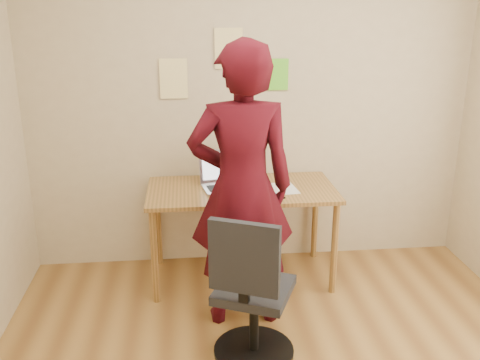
{
  "coord_description": "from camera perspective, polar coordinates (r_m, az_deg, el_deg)",
  "views": [
    {
      "loc": [
        -0.51,
        -2.37,
        2.06
      ],
      "look_at": [
        -0.17,
        0.95,
        0.95
      ],
      "focal_mm": 40.0,
      "sensor_mm": 36.0,
      "label": 1
    }
  ],
  "objects": [
    {
      "name": "wall_note_left",
      "position": [
        4.14,
        -7.09,
        10.67
      ],
      "size": [
        0.21,
        0.0,
        0.3
      ],
      "primitive_type": "cube",
      "color": "#FCE596",
      "rests_on": "room"
    },
    {
      "name": "wall_note_right",
      "position": [
        4.2,
        3.94,
        11.16
      ],
      "size": [
        0.18,
        0.0,
        0.24
      ],
      "primitive_type": "cube",
      "color": "#63CE2E",
      "rests_on": "room"
    },
    {
      "name": "room",
      "position": [
        2.52,
        6.07,
        1.97
      ],
      "size": [
        3.58,
        3.58,
        2.78
      ],
      "color": "brown",
      "rests_on": "ground"
    },
    {
      "name": "paper_sheet",
      "position": [
        4.0,
        4.6,
        -0.89
      ],
      "size": [
        0.22,
        0.3,
        0.0
      ],
      "primitive_type": "cube",
      "rotation": [
        0.0,
        0.0,
        0.11
      ],
      "color": "white",
      "rests_on": "desk"
    },
    {
      "name": "office_chair",
      "position": [
        3.2,
        1.2,
        -12.64
      ],
      "size": [
        0.55,
        0.56,
        0.95
      ],
      "rotation": [
        0.0,
        0.0,
        -0.42
      ],
      "color": "black",
      "rests_on": "ground"
    },
    {
      "name": "wall_note_mid",
      "position": [
        4.13,
        -1.22,
        13.85
      ],
      "size": [
        0.21,
        0.0,
        0.3
      ],
      "primitive_type": "cube",
      "color": "#FCE596",
      "rests_on": "room"
    },
    {
      "name": "person",
      "position": [
        3.4,
        0.16,
        -0.88
      ],
      "size": [
        0.69,
        0.46,
        1.87
      ],
      "primitive_type": "imported",
      "rotation": [
        0.0,
        0.0,
        3.17
      ],
      "color": "#3D0810",
      "rests_on": "ground"
    },
    {
      "name": "laptop",
      "position": [
        4.02,
        -1.52,
        0.03
      ],
      "size": [
        0.41,
        0.38,
        0.26
      ],
      "rotation": [
        0.0,
        0.0,
        0.17
      ],
      "color": "#B7B7BF",
      "rests_on": "desk"
    },
    {
      "name": "desk",
      "position": [
        4.02,
        0.17,
        -2.07
      ],
      "size": [
        1.4,
        0.7,
        0.74
      ],
      "color": "#A07137",
      "rests_on": "ground"
    },
    {
      "name": "phone",
      "position": [
        3.82,
        3.96,
        -1.75
      ],
      "size": [
        0.11,
        0.13,
        0.01
      ],
      "rotation": [
        0.0,
        0.0,
        0.5
      ],
      "color": "black",
      "rests_on": "desk"
    }
  ]
}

